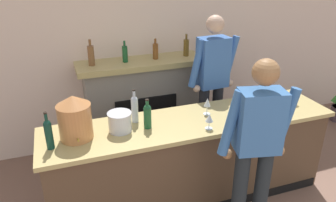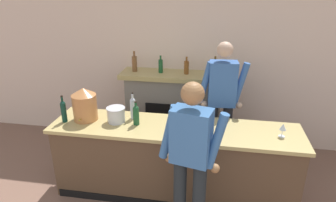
# 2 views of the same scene
# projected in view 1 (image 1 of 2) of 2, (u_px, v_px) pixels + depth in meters

# --- Properties ---
(wall_back_panel) EXTENTS (12.00, 0.07, 2.75)m
(wall_back_panel) POSITION_uv_depth(u_px,v_px,m) (154.00, 43.00, 4.41)
(wall_back_panel) COLOR beige
(wall_back_panel) RESTS_ON ground_plane
(bar_counter) EXTENTS (2.98, 0.70, 0.95)m
(bar_counter) POSITION_uv_depth(u_px,v_px,m) (191.00, 159.00, 3.48)
(bar_counter) COLOR brown
(bar_counter) RESTS_ON ground_plane
(fireplace_stone) EXTENTS (1.62, 0.52, 1.56)m
(fireplace_stone) POSITION_uv_depth(u_px,v_px,m) (142.00, 104.00, 4.41)
(fireplace_stone) COLOR gray
(fireplace_stone) RESTS_ON ground_plane
(person_customer) EXTENTS (0.65, 0.36, 1.77)m
(person_customer) POSITION_uv_depth(u_px,v_px,m) (256.00, 150.00, 2.73)
(person_customer) COLOR black
(person_customer) RESTS_ON ground_plane
(person_bartender) EXTENTS (0.66, 0.33, 1.85)m
(person_bartender) POSITION_uv_depth(u_px,v_px,m) (212.00, 84.00, 3.98)
(person_bartender) COLOR #25272C
(person_bartender) RESTS_ON ground_plane
(copper_dispenser) EXTENTS (0.30, 0.34, 0.41)m
(copper_dispenser) POSITION_uv_depth(u_px,v_px,m) (75.00, 117.00, 2.89)
(copper_dispenser) COLOR #BE7843
(copper_dispenser) RESTS_ON bar_counter
(ice_bucket_steel) EXTENTS (0.23, 0.23, 0.19)m
(ice_bucket_steel) POSITION_uv_depth(u_px,v_px,m) (120.00, 122.00, 3.05)
(ice_bucket_steel) COLOR silver
(ice_bucket_steel) RESTS_ON bar_counter
(wine_bottle_port_short) EXTENTS (0.07, 0.07, 0.30)m
(wine_bottle_port_short) POSITION_uv_depth(u_px,v_px,m) (147.00, 115.00, 3.09)
(wine_bottle_port_short) COLOR #174827
(wine_bottle_port_short) RESTS_ON bar_counter
(wine_bottle_cabernet_heavy) EXTENTS (0.07, 0.07, 0.34)m
(wine_bottle_cabernet_heavy) POSITION_uv_depth(u_px,v_px,m) (135.00, 108.00, 3.20)
(wine_bottle_cabernet_heavy) COLOR #AFB6C1
(wine_bottle_cabernet_heavy) RESTS_ON bar_counter
(wine_bottle_chardonnay_pale) EXTENTS (0.07, 0.07, 0.34)m
(wine_bottle_chardonnay_pale) POSITION_uv_depth(u_px,v_px,m) (49.00, 133.00, 2.75)
(wine_bottle_chardonnay_pale) COLOR #0F362A
(wine_bottle_chardonnay_pale) RESTS_ON bar_counter
(wine_glass_front_left) EXTENTS (0.07, 0.07, 0.16)m
(wine_glass_front_left) POSITION_uv_depth(u_px,v_px,m) (295.00, 95.00, 3.59)
(wine_glass_front_left) COLOR silver
(wine_glass_front_left) RESTS_ON bar_counter
(wine_glass_near_bucket) EXTENTS (0.08, 0.08, 0.18)m
(wine_glass_near_bucket) POSITION_uv_depth(u_px,v_px,m) (207.00, 103.00, 3.36)
(wine_glass_near_bucket) COLOR silver
(wine_glass_near_bucket) RESTS_ON bar_counter
(wine_glass_by_dispenser) EXTENTS (0.07, 0.07, 0.15)m
(wine_glass_by_dispenser) POSITION_uv_depth(u_px,v_px,m) (209.00, 119.00, 3.08)
(wine_glass_by_dispenser) COLOR silver
(wine_glass_by_dispenser) RESTS_ON bar_counter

